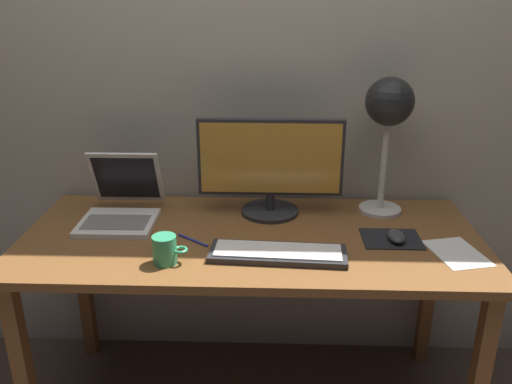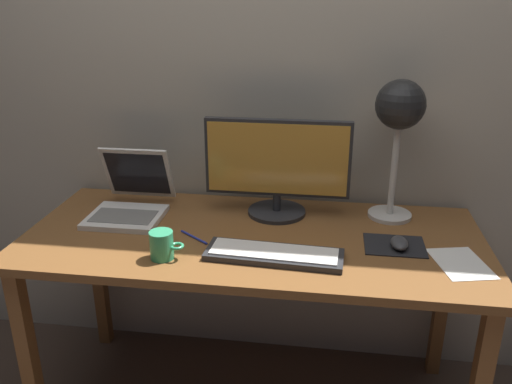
% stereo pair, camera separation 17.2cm
% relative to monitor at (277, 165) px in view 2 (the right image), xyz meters
% --- Properties ---
extents(back_wall, '(4.80, 0.06, 2.60)m').
position_rel_monitor_xyz_m(back_wall, '(-0.06, 0.21, 0.36)').
color(back_wall, '#B2A893').
rests_on(back_wall, ground).
extents(desk, '(1.60, 0.70, 0.74)m').
position_rel_monitor_xyz_m(desk, '(-0.06, -0.19, -0.27)').
color(desk, brown).
rests_on(desk, ground).
extents(monitor, '(0.54, 0.22, 0.37)m').
position_rel_monitor_xyz_m(monitor, '(0.00, 0.00, 0.00)').
color(monitor, '#28282B').
rests_on(monitor, desk).
extents(keyboard_main, '(0.45, 0.16, 0.03)m').
position_rel_monitor_xyz_m(keyboard_main, '(0.03, -0.35, -0.18)').
color(keyboard_main, '#28282B').
rests_on(keyboard_main, desk).
extents(laptop, '(0.27, 0.33, 0.24)m').
position_rel_monitor_xyz_m(laptop, '(-0.55, -0.06, -0.13)').
color(laptop, silver).
rests_on(laptop, desk).
extents(desk_lamp, '(0.18, 0.18, 0.52)m').
position_rel_monitor_xyz_m(desk_lamp, '(0.43, 0.03, 0.20)').
color(desk_lamp, beige).
rests_on(desk_lamp, desk).
extents(mousepad, '(0.20, 0.16, 0.00)m').
position_rel_monitor_xyz_m(mousepad, '(0.42, -0.21, -0.19)').
color(mousepad, black).
rests_on(mousepad, desk).
extents(mouse, '(0.06, 0.10, 0.03)m').
position_rel_monitor_xyz_m(mouse, '(0.43, -0.23, -0.18)').
color(mouse, '#38383A').
rests_on(mouse, mousepad).
extents(coffee_mug, '(0.11, 0.08, 0.09)m').
position_rel_monitor_xyz_m(coffee_mug, '(-0.32, -0.41, -0.15)').
color(coffee_mug, '#339966').
rests_on(coffee_mug, desk).
extents(paper_sheet_by_keyboard, '(0.19, 0.24, 0.00)m').
position_rel_monitor_xyz_m(paper_sheet_by_keyboard, '(0.61, -0.31, -0.19)').
color(paper_sheet_by_keyboard, white).
rests_on(paper_sheet_by_keyboard, desk).
extents(pen, '(0.12, 0.09, 0.01)m').
position_rel_monitor_xyz_m(pen, '(-0.26, -0.25, -0.19)').
color(pen, '#2633A5').
rests_on(pen, desk).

